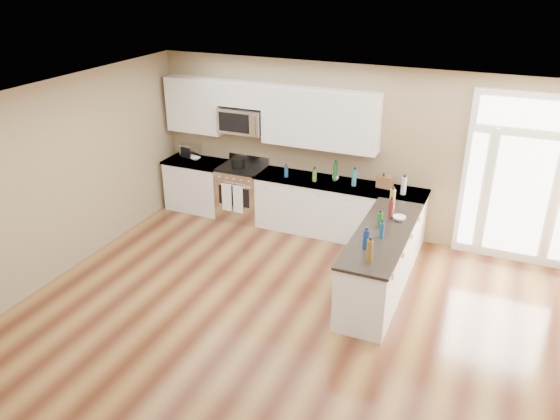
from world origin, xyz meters
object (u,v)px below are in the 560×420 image
at_px(toaster_oven, 189,150).
at_px(stockpot, 238,162).
at_px(kitchen_range, 242,192).
at_px(peninsula_cabinet, 380,264).

bearing_deg(toaster_oven, stockpot, 2.21).
bearing_deg(kitchen_range, stockpot, -147.06).
distance_m(peninsula_cabinet, toaster_oven, 4.36).
height_order(peninsula_cabinet, toaster_oven, toaster_oven).
xyz_separation_m(stockpot, toaster_oven, (-1.10, 0.17, 0.02)).
bearing_deg(toaster_oven, kitchen_range, 4.06).
bearing_deg(peninsula_cabinet, kitchen_range, 153.13).
bearing_deg(toaster_oven, peninsula_cabinet, -10.74).
distance_m(kitchen_range, stockpot, 0.57).
relative_size(peninsula_cabinet, toaster_oven, 8.09).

